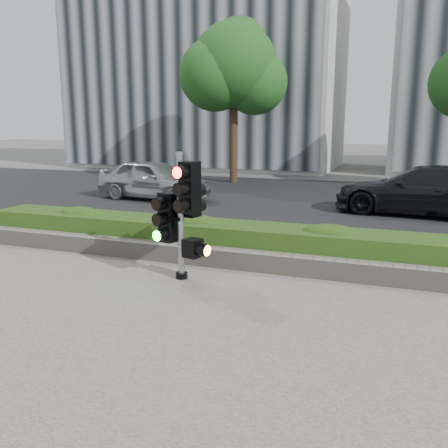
# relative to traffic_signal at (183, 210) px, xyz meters

# --- Properties ---
(ground) EXTENTS (120.00, 120.00, 0.00)m
(ground) POSITION_rel_traffic_signal_xyz_m (0.77, -1.02, -1.23)
(ground) COLOR #51514C
(ground) RESTS_ON ground
(sidewalk) EXTENTS (16.00, 11.00, 0.03)m
(sidewalk) POSITION_rel_traffic_signal_xyz_m (0.77, -3.52, -1.22)
(sidewalk) COLOR #9E9389
(sidewalk) RESTS_ON ground
(road) EXTENTS (60.00, 13.00, 0.02)m
(road) POSITION_rel_traffic_signal_xyz_m (0.77, 8.98, -1.22)
(road) COLOR black
(road) RESTS_ON ground
(curb) EXTENTS (60.00, 0.25, 0.12)m
(curb) POSITION_rel_traffic_signal_xyz_m (0.77, 2.13, -1.17)
(curb) COLOR gray
(curb) RESTS_ON ground
(stone_wall) EXTENTS (12.00, 0.32, 0.34)m
(stone_wall) POSITION_rel_traffic_signal_xyz_m (0.77, 0.88, -1.03)
(stone_wall) COLOR gray
(stone_wall) RESTS_ON sidewalk
(hedge) EXTENTS (12.00, 1.00, 0.68)m
(hedge) POSITION_rel_traffic_signal_xyz_m (0.77, 1.53, -0.86)
(hedge) COLOR #467925
(hedge) RESTS_ON sidewalk
(building_left) EXTENTS (16.00, 9.00, 15.00)m
(building_left) POSITION_rel_traffic_signal_xyz_m (-8.23, 21.98, 6.27)
(building_left) COLOR #B7B7B2
(building_left) RESTS_ON ground
(tree_left) EXTENTS (4.61, 4.03, 7.34)m
(tree_left) POSITION_rel_traffic_signal_xyz_m (-3.75, 13.53, 3.81)
(tree_left) COLOR black
(tree_left) RESTS_ON ground
(traffic_signal) EXTENTS (0.79, 0.64, 2.17)m
(traffic_signal) POSITION_rel_traffic_signal_xyz_m (0.00, 0.00, 0.00)
(traffic_signal) COLOR black
(traffic_signal) RESTS_ON sidewalk
(car_silver) EXTENTS (4.34, 2.24, 1.41)m
(car_silver) POSITION_rel_traffic_signal_xyz_m (-4.73, 7.69, -0.51)
(car_silver) COLOR #A6A9AD
(car_silver) RESTS_ON road
(car_dark) EXTENTS (5.23, 2.62, 1.46)m
(car_dark) POSITION_rel_traffic_signal_xyz_m (4.11, 7.81, -0.48)
(car_dark) COLOR black
(car_dark) RESTS_ON road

